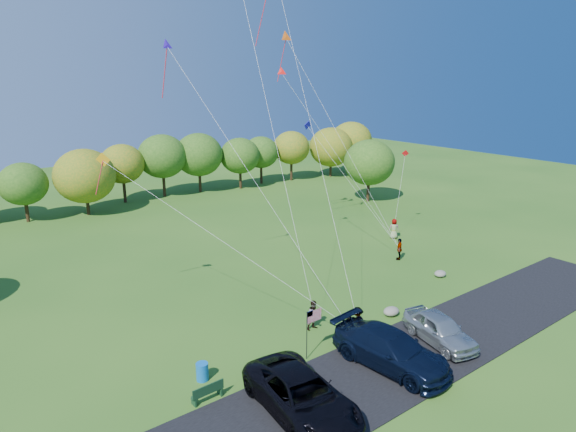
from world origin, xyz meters
The scene contains 17 objects.
ground centered at (0.00, 0.00, 0.00)m, with size 140.00×140.00×0.00m, color #295719.
asphalt_lane centered at (0.00, -4.00, 0.03)m, with size 44.00×6.00×0.06m, color black.
treeline centered at (-0.59, 36.27, 4.69)m, with size 77.27×27.60×8.06m.
minivan_dark centered at (-7.57, -4.18, 0.99)m, with size 3.10×6.73×1.87m, color black.
minivan_navy centered at (-1.39, -4.02, 1.03)m, with size 2.71×6.67×1.94m, color black.
minivan_silver centered at (2.72, -4.08, 0.91)m, with size 2.00×4.97×1.69m, color #A4ACAF.
flyer_a centered at (-1.30, -0.80, 0.91)m, with size 0.66×0.44×1.82m, color #4C4C59.
flyer_b centered at (-1.89, 1.62, 0.93)m, with size 0.90×0.70×1.86m, color #4C4C59.
flyer_c centered at (-0.49, -0.64, 0.94)m, with size 1.22×0.70×1.88m, color #4C4C59.
flyer_d centered at (11.52, 6.44, 0.92)m, with size 1.08×0.45×1.84m, color #4C4C59.
flyer_e centered at (15.48, 10.48, 0.95)m, with size 0.93×0.60×1.90m, color #4C4C59.
park_bench centered at (-10.48, -0.71, 0.49)m, with size 1.67×0.42×0.92m.
trash_barrel centered at (-9.85, 0.99, 0.47)m, with size 0.63×0.63×0.94m, color #0C5DB7.
flag_assembly centered at (-4.07, -0.70, 2.14)m, with size 1.04×0.68×2.82m.
boulder_near centered at (3.23, -0.04, 0.28)m, with size 1.12×0.88×0.56m, color gray.
boulder_far centered at (11.10, 2.02, 0.25)m, with size 0.96×0.80×0.50m, color gray.
kites_aloft centered at (2.04, 13.20, 19.50)m, with size 28.81×6.15×19.15m.
Camera 1 is at (-20.35, -19.74, 15.11)m, focal length 32.00 mm.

